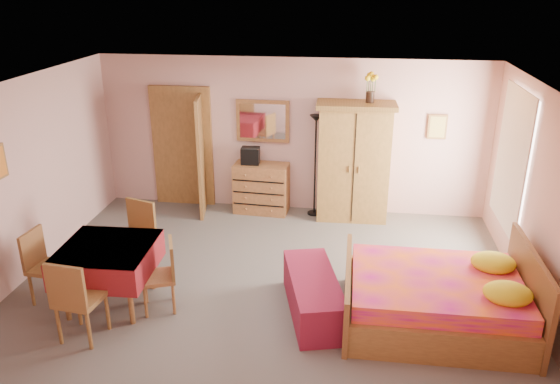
# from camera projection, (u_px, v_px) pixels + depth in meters

# --- Properties ---
(floor) EXTENTS (6.50, 6.50, 0.00)m
(floor) POSITION_uv_depth(u_px,v_px,m) (270.00, 279.00, 7.33)
(floor) COLOR #66605A
(floor) RESTS_ON ground
(ceiling) EXTENTS (6.50, 6.50, 0.00)m
(ceiling) POSITION_uv_depth(u_px,v_px,m) (268.00, 86.00, 6.37)
(ceiling) COLOR brown
(ceiling) RESTS_ON wall_back
(wall_back) EXTENTS (6.50, 0.10, 2.60)m
(wall_back) POSITION_uv_depth(u_px,v_px,m) (292.00, 136.00, 9.15)
(wall_back) COLOR #CF9E96
(wall_back) RESTS_ON floor
(wall_front) EXTENTS (6.50, 0.10, 2.60)m
(wall_front) POSITION_uv_depth(u_px,v_px,m) (223.00, 296.00, 4.54)
(wall_front) COLOR #CF9E96
(wall_front) RESTS_ON floor
(wall_left) EXTENTS (0.10, 5.00, 2.60)m
(wall_left) POSITION_uv_depth(u_px,v_px,m) (28.00, 177.00, 7.26)
(wall_left) COLOR #CF9E96
(wall_left) RESTS_ON floor
(wall_right) EXTENTS (0.10, 5.00, 2.60)m
(wall_right) POSITION_uv_depth(u_px,v_px,m) (540.00, 203.00, 6.44)
(wall_right) COLOR #CF9E96
(wall_right) RESTS_ON floor
(doorway) EXTENTS (1.06, 0.12, 2.15)m
(doorway) POSITION_uv_depth(u_px,v_px,m) (183.00, 148.00, 9.47)
(doorway) COLOR #9E6B35
(doorway) RESTS_ON floor
(window) EXTENTS (0.08, 1.40, 1.95)m
(window) POSITION_uv_depth(u_px,v_px,m) (513.00, 159.00, 7.50)
(window) COLOR white
(window) RESTS_ON wall_right
(picture_back) EXTENTS (0.30, 0.04, 0.40)m
(picture_back) POSITION_uv_depth(u_px,v_px,m) (437.00, 127.00, 8.74)
(picture_back) COLOR #D8BF59
(picture_back) RESTS_ON wall_back
(chest_of_drawers) EXTENTS (0.94, 0.51, 0.86)m
(chest_of_drawers) POSITION_uv_depth(u_px,v_px,m) (261.00, 188.00, 9.31)
(chest_of_drawers) COLOR #A56738
(chest_of_drawers) RESTS_ON floor
(wall_mirror) EXTENTS (0.90, 0.07, 0.71)m
(wall_mirror) POSITION_uv_depth(u_px,v_px,m) (263.00, 121.00, 9.09)
(wall_mirror) COLOR white
(wall_mirror) RESTS_ON wall_back
(stereo) EXTENTS (0.31, 0.23, 0.28)m
(stereo) POSITION_uv_depth(u_px,v_px,m) (250.00, 156.00, 9.14)
(stereo) COLOR black
(stereo) RESTS_ON chest_of_drawers
(floor_lamp) EXTENTS (0.27, 0.27, 1.73)m
(floor_lamp) POSITION_uv_depth(u_px,v_px,m) (315.00, 166.00, 9.04)
(floor_lamp) COLOR black
(floor_lamp) RESTS_ON floor
(wardrobe) EXTENTS (1.27, 0.68, 1.96)m
(wardrobe) POSITION_uv_depth(u_px,v_px,m) (354.00, 162.00, 8.88)
(wardrobe) COLOR #AC7E3A
(wardrobe) RESTS_ON floor
(sunflower_vase) EXTENTS (0.19, 0.19, 0.47)m
(sunflower_vase) POSITION_uv_depth(u_px,v_px,m) (371.00, 87.00, 8.44)
(sunflower_vase) COLOR yellow
(sunflower_vase) RESTS_ON wardrobe
(bed) EXTENTS (2.11, 1.66, 0.97)m
(bed) POSITION_uv_depth(u_px,v_px,m) (436.00, 286.00, 6.25)
(bed) COLOR #C0127D
(bed) RESTS_ON floor
(bench) EXTENTS (0.88, 1.54, 0.48)m
(bench) POSITION_uv_depth(u_px,v_px,m) (313.00, 295.00, 6.52)
(bench) COLOR maroon
(bench) RESTS_ON floor
(dining_table) EXTENTS (1.12, 1.12, 0.79)m
(dining_table) POSITION_uv_depth(u_px,v_px,m) (110.00, 275.00, 6.65)
(dining_table) COLOR maroon
(dining_table) RESTS_ON floor
(chair_south) EXTENTS (0.51, 0.51, 1.01)m
(chair_south) POSITION_uv_depth(u_px,v_px,m) (80.00, 297.00, 5.98)
(chair_south) COLOR olive
(chair_south) RESTS_ON floor
(chair_north) EXTENTS (0.57, 0.57, 1.00)m
(chair_north) POSITION_uv_depth(u_px,v_px,m) (133.00, 240.00, 7.31)
(chair_north) COLOR olive
(chair_north) RESTS_ON floor
(chair_west) EXTENTS (0.46, 0.46, 0.93)m
(chair_west) POSITION_uv_depth(u_px,v_px,m) (49.00, 267.00, 6.70)
(chair_west) COLOR olive
(chair_west) RESTS_ON floor
(chair_east) EXTENTS (0.52, 0.52, 0.89)m
(chair_east) POSITION_uv_depth(u_px,v_px,m) (158.00, 276.00, 6.53)
(chair_east) COLOR #A26636
(chair_east) RESTS_ON floor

